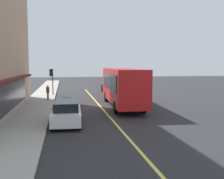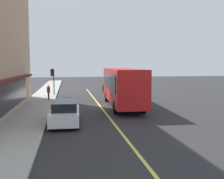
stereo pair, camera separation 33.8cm
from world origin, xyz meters
name	(u,v)px [view 1 (the left image)]	position (x,y,z in m)	size (l,w,h in m)	color
ground	(101,107)	(0.00, 0.00, 0.00)	(120.00, 120.00, 0.00)	#28282B
sidewalk	(35,108)	(0.00, 5.81, 0.07)	(80.00, 2.93, 0.15)	#9E9B93
lane_centre_stripe	(101,107)	(0.00, 0.00, 0.00)	(36.00, 0.16, 0.01)	#D8D14C
bus	(122,85)	(0.20, -2.02, 1.99)	(11.24, 3.04, 3.50)	red
traffic_light	(51,76)	(9.96, 4.82, 2.53)	(0.30, 0.52, 3.20)	#2D2D33
car_white	(67,113)	(-6.44, 3.17, 0.74)	(4.37, 2.00, 1.52)	white
car_black	(110,87)	(12.78, -3.08, 0.74)	(4.38, 2.02, 1.52)	black
pedestrian_near_storefront	(48,91)	(5.07, 5.00, 1.08)	(0.34, 0.34, 1.56)	black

